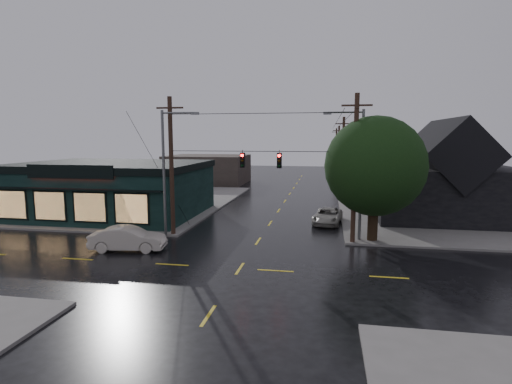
% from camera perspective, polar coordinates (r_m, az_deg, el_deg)
% --- Properties ---
extents(ground_plane, '(160.00, 160.00, 0.00)m').
position_cam_1_polar(ground_plane, '(22.68, -2.33, -10.88)').
color(ground_plane, black).
extents(sidewalk_nw, '(28.00, 28.00, 0.15)m').
position_cam_1_polar(sidewalk_nw, '(48.36, -20.68, -1.22)').
color(sidewalk_nw, slate).
rests_on(sidewalk_nw, ground).
extents(sidewalk_ne, '(28.00, 28.00, 0.15)m').
position_cam_1_polar(sidewalk_ne, '(44.34, 30.23, -2.58)').
color(sidewalk_ne, slate).
rests_on(sidewalk_ne, ground).
extents(pizza_shop, '(16.30, 12.34, 4.90)m').
position_cam_1_polar(pizza_shop, '(39.48, -19.83, 0.52)').
color(pizza_shop, black).
rests_on(pizza_shop, ground).
extents(ne_building, '(12.60, 11.60, 8.75)m').
position_cam_1_polar(ne_building, '(39.45, 25.32, 3.02)').
color(ne_building, black).
rests_on(ne_building, ground).
extents(corner_tree, '(6.84, 6.84, 8.59)m').
position_cam_1_polar(corner_tree, '(28.43, 16.64, 3.54)').
color(corner_tree, black).
rests_on(corner_tree, ground).
extents(utility_pole_nw, '(2.00, 0.32, 10.15)m').
position_cam_1_polar(utility_pole_nw, '(30.53, -11.71, -6.11)').
color(utility_pole_nw, black).
rests_on(utility_pole_nw, ground).
extents(utility_pole_ne, '(2.00, 0.32, 10.15)m').
position_cam_1_polar(utility_pole_ne, '(28.48, 13.59, -7.18)').
color(utility_pole_ne, black).
rests_on(utility_pole_ne, ground).
extents(utility_pole_far_a, '(2.00, 0.32, 9.65)m').
position_cam_1_polar(utility_pole_far_a, '(49.54, 12.14, -0.77)').
color(utility_pole_far_a, black).
rests_on(utility_pole_far_a, ground).
extents(utility_pole_far_b, '(2.00, 0.32, 9.15)m').
position_cam_1_polar(utility_pole_far_b, '(69.38, 11.59, 1.68)').
color(utility_pole_far_b, black).
rests_on(utility_pole_far_b, ground).
extents(utility_pole_far_c, '(2.00, 0.32, 9.15)m').
position_cam_1_polar(utility_pole_far_c, '(89.28, 11.28, 3.03)').
color(utility_pole_far_c, black).
rests_on(utility_pole_far_c, ground).
extents(span_signal_assembly, '(13.00, 0.48, 1.23)m').
position_cam_1_polar(span_signal_assembly, '(27.89, 0.68, 4.60)').
color(span_signal_assembly, black).
rests_on(span_signal_assembly, ground).
extents(streetlight_nw, '(5.40, 0.30, 9.15)m').
position_cam_1_polar(streetlight_nw, '(30.02, -12.74, -6.38)').
color(streetlight_nw, slate).
rests_on(streetlight_nw, ground).
extents(streetlight_ne, '(5.40, 0.30, 9.15)m').
position_cam_1_polar(streetlight_ne, '(29.19, 14.49, -6.85)').
color(streetlight_ne, slate).
rests_on(streetlight_ne, ground).
extents(bg_building_west, '(12.00, 10.00, 4.40)m').
position_cam_1_polar(bg_building_west, '(63.96, -6.88, 3.25)').
color(bg_building_west, '#362C27').
rests_on(bg_building_west, ground).
extents(bg_building_east, '(14.00, 12.00, 5.60)m').
position_cam_1_polar(bg_building_east, '(67.09, 19.87, 3.57)').
color(bg_building_east, '#27272C').
rests_on(bg_building_east, ground).
extents(sedan_cream, '(4.97, 2.41, 1.57)m').
position_cam_1_polar(sedan_cream, '(27.17, -17.81, -6.37)').
color(sedan_cream, beige).
rests_on(sedan_cream, ground).
extents(suv_silver, '(2.75, 4.93, 1.30)m').
position_cam_1_polar(suv_silver, '(34.33, 10.19, -3.40)').
color(suv_silver, '#9E9A91').
rests_on(suv_silver, ground).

